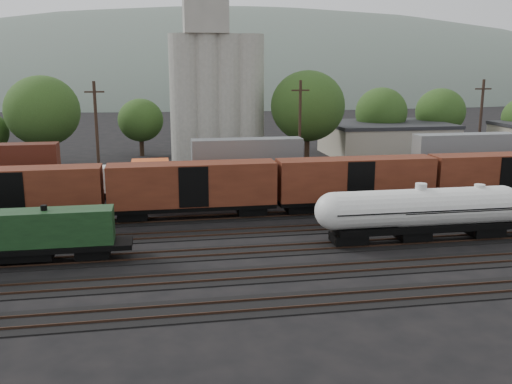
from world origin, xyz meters
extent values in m
plane|color=black|center=(0.00, 0.00, 0.00)|extent=(600.00, 600.00, 0.00)
cube|color=black|center=(0.00, -15.00, 0.04)|extent=(180.00, 3.20, 0.08)
cube|color=#382319|center=(0.00, -15.72, 0.12)|extent=(180.00, 0.08, 0.16)
cube|color=#382319|center=(0.00, -14.28, 0.12)|extent=(180.00, 0.08, 0.16)
cube|color=black|center=(0.00, -10.00, 0.04)|extent=(180.00, 3.20, 0.08)
cube|color=#382319|center=(0.00, -10.72, 0.12)|extent=(180.00, 0.08, 0.16)
cube|color=#382319|center=(0.00, -9.28, 0.12)|extent=(180.00, 0.08, 0.16)
cube|color=black|center=(0.00, -5.00, 0.04)|extent=(180.00, 3.20, 0.08)
cube|color=#382319|center=(0.00, -5.72, 0.12)|extent=(180.00, 0.08, 0.16)
cube|color=#382319|center=(0.00, -4.28, 0.12)|extent=(180.00, 0.08, 0.16)
cube|color=black|center=(0.00, 0.00, 0.04)|extent=(180.00, 3.20, 0.08)
cube|color=#382319|center=(0.00, -0.72, 0.12)|extent=(180.00, 0.08, 0.16)
cube|color=#382319|center=(0.00, 0.72, 0.12)|extent=(180.00, 0.08, 0.16)
cube|color=black|center=(0.00, 5.00, 0.04)|extent=(180.00, 3.20, 0.08)
cube|color=#382319|center=(0.00, 4.28, 0.12)|extent=(180.00, 0.08, 0.16)
cube|color=#382319|center=(0.00, 5.72, 0.12)|extent=(180.00, 0.08, 0.16)
cube|color=black|center=(0.00, 10.00, 0.04)|extent=(180.00, 3.20, 0.08)
cube|color=#382319|center=(0.00, 9.28, 0.12)|extent=(180.00, 0.08, 0.16)
cube|color=#382319|center=(0.00, 10.72, 0.12)|extent=(180.00, 0.08, 0.16)
cube|color=black|center=(0.00, 15.00, 0.04)|extent=(180.00, 3.20, 0.08)
cube|color=#382319|center=(0.00, 14.28, 0.12)|extent=(180.00, 0.08, 0.16)
cube|color=#382319|center=(0.00, 15.72, 0.12)|extent=(180.00, 0.08, 0.16)
cube|color=black|center=(-15.12, -5.00, 1.21)|extent=(15.57, 2.66, 0.37)
cube|color=black|center=(-15.12, -5.00, 0.80)|extent=(4.58, 2.02, 0.73)
cube|color=#153417|center=(-13.25, -5.00, 2.63)|extent=(9.34, 2.20, 2.47)
cylinder|color=black|center=(-13.25, -5.00, 4.00)|extent=(0.46, 0.46, 0.46)
cube|color=black|center=(-10.14, -5.00, 0.61)|extent=(2.38, 1.83, 0.64)
cylinder|color=silver|center=(14.83, -5.00, 2.86)|extent=(14.11, 2.91, 2.91)
sphere|color=silver|center=(7.78, -5.00, 2.86)|extent=(2.91, 2.91, 2.91)
sphere|color=silver|center=(21.88, -5.00, 2.86)|extent=(2.91, 2.91, 2.91)
cylinder|color=silver|center=(14.83, -5.00, 4.51)|extent=(0.90, 0.90, 0.50)
cube|color=black|center=(14.83, -5.00, 2.86)|extent=(14.43, 3.05, 0.08)
cube|color=black|center=(14.83, -5.00, 1.25)|extent=(13.63, 2.20, 0.50)
cube|color=black|center=(9.06, -5.00, 0.65)|extent=(2.61, 2.00, 0.70)
cube|color=black|center=(20.60, -5.00, 0.65)|extent=(2.61, 2.00, 0.70)
cylinder|color=silver|center=(19.83, -5.00, 2.70)|extent=(13.29, 2.74, 2.74)
sphere|color=silver|center=(13.18, -5.00, 2.70)|extent=(2.74, 2.74, 2.74)
cylinder|color=silver|center=(19.83, -5.00, 4.26)|extent=(0.85, 0.85, 0.47)
cube|color=black|center=(19.83, -5.00, 2.70)|extent=(13.59, 2.87, 0.08)
cube|color=black|center=(19.83, -5.00, 1.19)|extent=(12.84, 2.08, 0.47)
cube|color=black|center=(14.39, -5.00, 0.62)|extent=(2.45, 1.89, 0.66)
cube|color=black|center=(-0.67, 10.00, 1.28)|extent=(17.74, 2.86, 0.39)
cube|color=black|center=(-0.67, 10.00, 0.84)|extent=(4.93, 2.17, 0.79)
cube|color=#CF4612|center=(1.46, 10.00, 2.81)|extent=(10.65, 2.37, 2.66)
cube|color=#CF4612|center=(-5.99, 10.00, 3.11)|extent=(3.55, 2.86, 3.25)
cube|color=black|center=(-5.99, 10.00, 4.14)|extent=(3.65, 2.96, 0.89)
cube|color=#CF4612|center=(-8.48, 10.00, 2.37)|extent=(1.58, 2.37, 1.77)
cylinder|color=black|center=(1.46, 10.00, 4.29)|extent=(0.49, 0.49, 0.49)
cube|color=black|center=(-6.35, 10.00, 0.64)|extent=(2.56, 1.97, 0.69)
cube|color=black|center=(5.01, 10.00, 0.64)|extent=(2.56, 1.97, 0.69)
cube|color=black|center=(-17.66, 5.00, 1.20)|extent=(15.00, 2.60, 0.40)
cube|color=#542314|center=(-17.66, 5.00, 3.30)|extent=(15.00, 2.90, 3.80)
cube|color=black|center=(-2.26, 5.00, 1.20)|extent=(15.00, 2.60, 0.40)
cube|color=#542314|center=(-2.26, 5.00, 3.30)|extent=(15.00, 2.90, 3.80)
cube|color=black|center=(13.14, 5.00, 1.20)|extent=(15.00, 2.60, 0.40)
cube|color=#542314|center=(13.14, 5.00, 3.30)|extent=(15.00, 2.90, 3.80)
cube|color=black|center=(28.54, 5.00, 1.20)|extent=(15.00, 2.60, 0.40)
cube|color=#542314|center=(28.54, 5.00, 3.30)|extent=(15.00, 2.90, 3.80)
cube|color=black|center=(0.00, 15.00, 0.50)|extent=(160.00, 2.60, 0.60)
cube|color=silver|center=(-8.46, 15.00, 2.10)|extent=(12.00, 2.40, 2.60)
cube|color=silver|center=(4.34, 15.00, 2.10)|extent=(12.00, 2.40, 2.60)
cube|color=#55585A|center=(4.34, 15.00, 4.70)|extent=(12.00, 2.40, 2.60)
cube|color=#CE6915|center=(17.14, 15.00, 2.10)|extent=(12.00, 2.40, 2.60)
cube|color=#163398|center=(29.94, 15.00, 2.10)|extent=(12.00, 2.40, 2.60)
cube|color=slate|center=(29.94, 15.00, 4.70)|extent=(12.00, 2.40, 2.60)
cylinder|color=gray|center=(-1.00, 36.00, 9.00)|extent=(4.40, 4.40, 18.00)
cylinder|color=gray|center=(2.00, 36.00, 9.00)|extent=(4.40, 4.40, 18.00)
cylinder|color=gray|center=(5.00, 36.00, 9.00)|extent=(4.40, 4.40, 18.00)
cylinder|color=gray|center=(8.00, 36.00, 9.00)|extent=(4.40, 4.40, 18.00)
cube|color=gray|center=(2.00, 36.00, 22.00)|extent=(6.00, 5.00, 8.00)
cube|color=#9E937F|center=(30.00, 38.00, 2.30)|extent=(18.00, 14.00, 4.60)
cube|color=#232326|center=(30.00, 38.00, 4.85)|extent=(18.36, 14.28, 0.50)
cylinder|color=black|center=(-19.97, 34.17, 1.80)|extent=(0.70, 0.70, 3.60)
ellipsoid|color=#2E4C1C|center=(-19.97, 34.17, 7.85)|extent=(9.78, 9.78, 9.26)
cylinder|color=black|center=(-7.51, 43.83, 1.27)|extent=(0.70, 0.70, 2.54)
ellipsoid|color=#2E4C1C|center=(-7.51, 43.83, 5.54)|extent=(6.90, 6.90, 6.53)
cylinder|color=black|center=(4.72, 39.51, 1.45)|extent=(0.70, 0.70, 2.91)
ellipsoid|color=#2E4C1C|center=(4.72, 39.51, 6.34)|extent=(7.90, 7.90, 7.48)
cylinder|color=black|center=(15.55, 31.56, 1.89)|extent=(0.70, 0.70, 3.78)
ellipsoid|color=#2E4C1C|center=(15.55, 31.56, 8.24)|extent=(10.26, 10.26, 9.72)
cylinder|color=black|center=(29.93, 40.27, 1.50)|extent=(0.70, 0.70, 2.99)
ellipsoid|color=#2E4C1C|center=(29.93, 40.27, 6.52)|extent=(8.12, 8.12, 7.69)
cylinder|color=black|center=(40.33, 40.87, 1.46)|extent=(0.70, 0.70, 2.93)
ellipsoid|color=#2E4C1C|center=(40.33, 40.87, 6.38)|extent=(7.94, 7.94, 7.53)
cylinder|color=black|center=(-12.00, 22.00, 6.00)|extent=(0.36, 0.36, 12.00)
cube|color=black|center=(-12.00, 22.00, 10.80)|extent=(2.20, 0.18, 0.18)
cylinder|color=black|center=(12.00, 22.00, 6.00)|extent=(0.36, 0.36, 12.00)
cube|color=black|center=(12.00, 22.00, 10.80)|extent=(2.20, 0.18, 0.18)
cylinder|color=black|center=(36.00, 22.00, 6.00)|extent=(0.36, 0.36, 12.00)
cube|color=black|center=(36.00, 22.00, 10.80)|extent=(2.20, 0.18, 0.18)
ellipsoid|color=#59665B|center=(40.00, 260.00, -22.75)|extent=(520.00, 286.00, 130.00)
camera|label=1|loc=(-5.43, -45.44, 13.73)|focal=40.00mm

